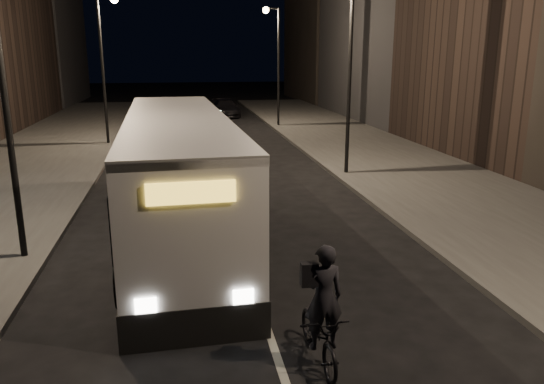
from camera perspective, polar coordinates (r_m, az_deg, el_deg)
name	(u,v)px	position (r m, az deg, el deg)	size (l,w,h in m)	color
ground	(263,316)	(11.13, -0.95, -13.19)	(180.00, 180.00, 0.00)	black
sidewalk_right	(391,163)	(26.26, 12.68, 3.10)	(7.00, 70.00, 0.16)	#3E3D3B
sidewalk_left	(16,176)	(25.24, -25.81, 1.52)	(7.00, 70.00, 0.16)	#3E3D3B
streetlight_right_mid	(344,49)	(22.77, 7.79, 14.98)	(1.20, 0.44, 8.12)	black
streetlight_right_far	(275,51)	(38.33, 0.30, 14.96)	(1.20, 0.44, 8.12)	black
streetlight_left_near	(10,46)	(14.23, -26.32, 13.87)	(1.20, 0.44, 8.12)	black
streetlight_left_far	(106,50)	(31.94, -17.41, 14.36)	(1.20, 0.44, 8.12)	black
city_bus	(178,170)	(15.62, -10.04, 2.31)	(3.42, 13.13, 3.51)	silver
cyclist_on_bicycle	(320,324)	(9.35, 5.22, -13.91)	(0.76, 1.96, 2.22)	black
car_near	(229,150)	(25.43, -4.62, 4.56)	(1.75, 4.35, 1.48)	black
car_mid	(144,130)	(33.41, -13.56, 6.52)	(1.42, 4.07, 1.34)	#38383A
car_far	(226,108)	(45.60, -5.00, 9.00)	(1.96, 4.81, 1.40)	black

